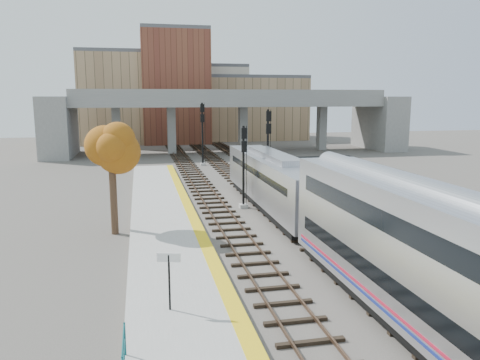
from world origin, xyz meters
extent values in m
plane|color=#47423D|center=(0.00, 0.00, 0.00)|extent=(160.00, 160.00, 0.00)
cube|color=#9E9E99|center=(-7.25, 0.00, 0.17)|extent=(4.50, 60.00, 0.35)
cube|color=yellow|center=(-5.35, 0.00, 0.35)|extent=(0.70, 60.00, 0.01)
cube|color=black|center=(-3.20, 12.50, 0.07)|extent=(2.50, 95.00, 0.14)
cube|color=brown|center=(-3.92, 12.50, 0.18)|extent=(0.07, 95.00, 0.14)
cube|color=brown|center=(-2.48, 12.50, 0.18)|extent=(0.07, 95.00, 0.14)
cube|color=black|center=(1.00, 12.50, 0.07)|extent=(2.50, 95.00, 0.14)
cube|color=brown|center=(0.28, 12.50, 0.18)|extent=(0.07, 95.00, 0.14)
cube|color=brown|center=(1.72, 12.50, 0.18)|extent=(0.07, 95.00, 0.14)
cube|color=black|center=(5.00, 12.50, 0.07)|extent=(2.50, 95.00, 0.14)
cube|color=brown|center=(4.28, 12.50, 0.18)|extent=(0.07, 95.00, 0.14)
cube|color=brown|center=(5.72, 12.50, 0.18)|extent=(0.07, 95.00, 0.14)
cube|color=slate|center=(5.00, 45.00, 7.75)|extent=(46.00, 10.00, 1.50)
cube|color=slate|center=(5.00, 40.20, 9.00)|extent=(46.00, 0.20, 1.00)
cube|color=slate|center=(5.00, 49.80, 9.00)|extent=(46.00, 0.20, 1.00)
cube|color=slate|center=(-12.00, 45.00, 3.50)|extent=(1.20, 1.60, 7.00)
cube|color=slate|center=(-4.00, 45.00, 3.50)|extent=(1.20, 1.60, 7.00)
cube|color=slate|center=(7.00, 45.00, 3.50)|extent=(1.20, 1.60, 7.00)
cube|color=slate|center=(20.00, 45.00, 3.50)|extent=(1.20, 1.60, 7.00)
cube|color=slate|center=(-20.00, 45.00, 4.25)|extent=(4.00, 12.00, 8.50)
cube|color=slate|center=(30.00, 45.00, 4.25)|extent=(4.00, 12.00, 8.50)
cube|color=tan|center=(-10.00, 65.00, 8.00)|extent=(18.00, 14.00, 16.00)
cube|color=#4C4C4F|center=(-10.00, 65.00, 16.30)|extent=(18.00, 14.00, 0.60)
cube|color=beige|center=(4.00, 70.00, 7.00)|extent=(16.00, 16.00, 14.00)
cube|color=#4C4C4F|center=(4.00, 70.00, 14.30)|extent=(16.00, 16.00, 0.60)
cube|color=brown|center=(-2.00, 62.00, 10.00)|extent=(12.00, 10.00, 20.00)
cube|color=#4C4C4F|center=(-2.00, 62.00, 20.30)|extent=(12.00, 10.00, 0.60)
cube|color=tan|center=(14.00, 68.00, 6.00)|extent=(20.00, 14.00, 12.00)
cube|color=#4C4C4F|center=(14.00, 68.00, 12.30)|extent=(20.00, 14.00, 0.60)
cube|color=black|center=(14.00, 28.00, 0.02)|extent=(14.00, 18.00, 0.04)
cube|color=#A8AAB2|center=(1.00, 7.20, 2.35)|extent=(3.00, 19.00, 3.20)
cube|color=black|center=(1.00, 16.72, 2.95)|extent=(2.20, 0.06, 1.10)
cube|color=black|center=(1.00, 7.20, 2.95)|extent=(3.02, 16.15, 0.50)
cube|color=black|center=(1.00, 7.20, 0.50)|extent=(2.70, 17.10, 0.50)
cube|color=#A8AAB2|center=(1.00, 7.20, 4.15)|extent=(1.60, 9.50, 0.40)
cube|color=#9E9E99|center=(-1.10, 8.12, 0.15)|extent=(0.60, 0.60, 0.30)
cylinder|color=black|center=(-1.10, 8.12, 3.15)|extent=(0.18, 0.18, 6.30)
cube|color=black|center=(-1.10, 7.87, 5.76)|extent=(0.41, 0.18, 0.81)
cube|color=black|center=(-1.10, 7.87, 4.77)|extent=(0.41, 0.18, 0.81)
cube|color=#9E9E99|center=(3.00, 16.08, 0.15)|extent=(0.60, 0.60, 0.30)
cylinder|color=black|center=(3.00, 16.08, 3.65)|extent=(0.21, 0.21, 7.30)
cube|color=black|center=(3.00, 15.83, 6.68)|extent=(0.47, 0.18, 0.94)
cube|color=black|center=(3.00, 15.83, 5.53)|extent=(0.47, 0.18, 0.94)
cube|color=#9E9E99|center=(-1.10, 31.54, 0.15)|extent=(0.60, 0.60, 0.30)
cylinder|color=black|center=(-1.10, 31.54, 3.87)|extent=(0.22, 0.22, 7.75)
cube|color=black|center=(-1.10, 31.29, 7.08)|extent=(0.50, 0.18, 1.00)
cube|color=black|center=(-1.10, 31.29, 5.87)|extent=(0.50, 0.18, 1.00)
cylinder|color=black|center=(-7.81, -9.06, 1.45)|extent=(0.08, 0.08, 2.20)
cube|color=white|center=(-7.81, -9.06, 2.45)|extent=(0.88, 0.28, 0.35)
cylinder|color=#382619|center=(-10.43, 3.08, 2.58)|extent=(0.44, 0.44, 5.15)
ellipsoid|color=#A35D15|center=(-10.43, 3.08, 5.52)|extent=(3.60, 3.60, 3.68)
imported|color=#99999E|center=(10.16, 25.58, 0.62)|extent=(2.66, 3.66, 1.16)
imported|color=#99999E|center=(14.01, 25.70, 0.69)|extent=(2.96, 4.15, 1.30)
imported|color=#99999E|center=(15.80, 28.56, 0.65)|extent=(2.33, 4.44, 1.23)
camera|label=1|loc=(-8.71, -26.09, 8.42)|focal=35.00mm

